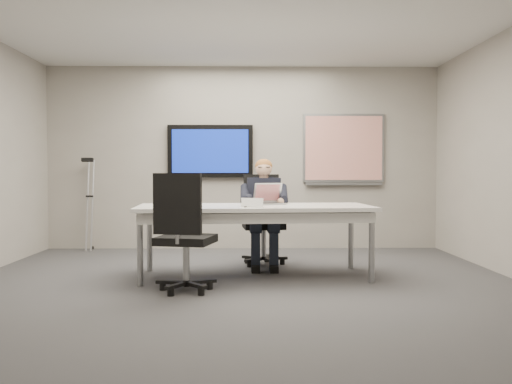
{
  "coord_description": "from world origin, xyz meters",
  "views": [
    {
      "loc": [
        0.06,
        -5.79,
        1.18
      ],
      "look_at": [
        0.16,
        0.65,
        0.95
      ],
      "focal_mm": 40.0,
      "sensor_mm": 36.0,
      "label": 1
    }
  ],
  "objects_px": {
    "conference_table": "(254,214)",
    "laptop": "(268,199)",
    "office_chair_far": "(263,236)",
    "seated_person": "(264,224)",
    "office_chair_near": "(184,255)"
  },
  "relations": [
    {
      "from": "conference_table",
      "to": "seated_person",
      "type": "distance_m",
      "value": 0.64
    },
    {
      "from": "office_chair_far",
      "to": "office_chair_near",
      "type": "height_order",
      "value": "office_chair_near"
    },
    {
      "from": "office_chair_near",
      "to": "laptop",
      "type": "xyz_separation_m",
      "value": [
        0.86,
        1.07,
        0.5
      ]
    },
    {
      "from": "conference_table",
      "to": "office_chair_near",
      "type": "xyz_separation_m",
      "value": [
        -0.7,
        -0.83,
        -0.35
      ]
    },
    {
      "from": "conference_table",
      "to": "seated_person",
      "type": "relative_size",
      "value": 1.98
    },
    {
      "from": "conference_table",
      "to": "seated_person",
      "type": "height_order",
      "value": "seated_person"
    },
    {
      "from": "conference_table",
      "to": "office_chair_far",
      "type": "bearing_deg",
      "value": 78.45
    },
    {
      "from": "conference_table",
      "to": "seated_person",
      "type": "xyz_separation_m",
      "value": [
        0.13,
        0.6,
        -0.17
      ]
    },
    {
      "from": "conference_table",
      "to": "laptop",
      "type": "bearing_deg",
      "value": 52.61
    },
    {
      "from": "seated_person",
      "to": "laptop",
      "type": "height_order",
      "value": "seated_person"
    },
    {
      "from": "office_chair_far",
      "to": "office_chair_near",
      "type": "distance_m",
      "value": 1.88
    },
    {
      "from": "office_chair_near",
      "to": "laptop",
      "type": "distance_m",
      "value": 1.46
    },
    {
      "from": "office_chair_near",
      "to": "seated_person",
      "type": "distance_m",
      "value": 1.67
    },
    {
      "from": "office_chair_near",
      "to": "laptop",
      "type": "height_order",
      "value": "office_chair_near"
    },
    {
      "from": "office_chair_far",
      "to": "laptop",
      "type": "distance_m",
      "value": 0.8
    }
  ]
}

